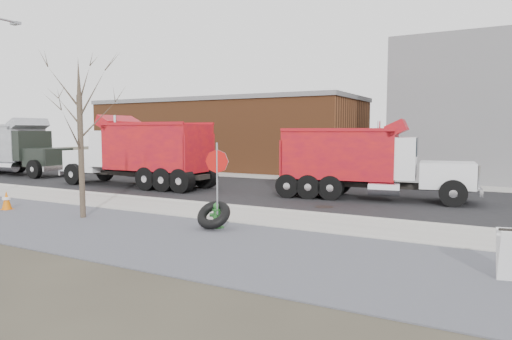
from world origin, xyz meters
The scene contains 16 objects.
ground centered at (0.00, 0.00, 0.00)m, with size 120.00×120.00×0.00m, color #383328.
gravel_verge centered at (0.00, -3.50, 0.01)m, with size 60.00×5.00×0.03m, color slate.
sidewalk centered at (0.00, 0.25, 0.03)m, with size 60.00×2.50×0.06m, color #9E9B93.
curb centered at (0.00, 1.55, 0.06)m, with size 60.00×0.15×0.11m, color #9E9B93.
road centered at (0.00, 6.30, 0.01)m, with size 60.00×9.40×0.02m, color black.
far_sidewalk centered at (0.00, 12.00, 0.03)m, with size 60.00×2.00×0.06m, color #9E9B93.
building_grey centered at (9.00, 18.00, 4.00)m, with size 12.00×10.00×8.00m.
building_brick centered at (-10.00, 17.00, 2.65)m, with size 20.20×8.20×5.30m.
bare_tree centered at (-3.20, -2.60, 3.30)m, with size 3.20×3.20×5.20m.
fire_hydrant centered at (1.54, -1.82, 0.36)m, with size 0.44×0.44×0.78m.
truck_tire centered at (1.54, -2.00, 0.44)m, with size 1.06×1.01×0.85m.
stop_sign centered at (1.60, -1.90, 1.73)m, with size 0.67×0.22×2.52m.
traffic_cone_far centered at (-6.86, -2.85, 0.35)m, with size 0.36×0.36×0.70m.
dump_truck_red_a centered at (3.68, 6.05, 1.66)m, with size 8.17×3.15×3.27m.
dump_truck_red_b centered at (-7.43, 4.71, 1.84)m, with size 8.56×2.57×3.61m.
dump_truck_grey centered at (-19.19, 5.68, 1.84)m, with size 7.93×2.50×3.60m.
Camera 1 is at (8.84, -12.83, 2.85)m, focal length 32.00 mm.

